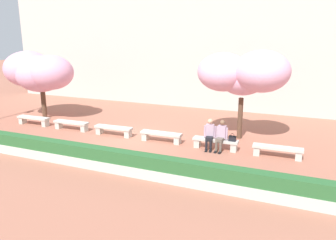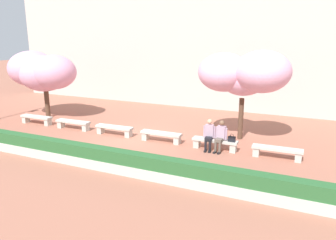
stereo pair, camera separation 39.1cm
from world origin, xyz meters
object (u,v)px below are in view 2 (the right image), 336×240
Objects in this scene: stone_bench_east_end at (215,143)px; stone_bench_near_west at (73,123)px; handbag at (232,139)px; stone_bench_near_east at (161,135)px; stone_bench_center at (114,129)px; stone_bench_west_end at (37,118)px; person_seated_left at (209,133)px; cherry_tree_secondary at (43,71)px; cherry_tree_main at (244,73)px; person_seated_right at (221,135)px; stone_bench_far_east at (277,151)px.

stone_bench_near_west is at bearing 180.00° from stone_bench_east_end.
handbag is (8.22, -0.02, 0.27)m from stone_bench_near_west.
stone_bench_east_end is (2.50, 0.00, 0.00)m from stone_bench_near_east.
stone_bench_near_west is 1.00× the size of stone_bench_near_east.
handbag reaches higher than stone_bench_center.
stone_bench_west_end and stone_bench_east_end have the same top height.
person_seated_left is 0.29× the size of cherry_tree_secondary.
cherry_tree_main is (10.69, 1.82, 2.74)m from stone_bench_west_end.
cherry_tree_main is at bearing 12.53° from stone_bench_near_west.
person_seated_right is 3.03m from cherry_tree_main.
cherry_tree_main is at bearing 9.66° from stone_bench_west_end.
cherry_tree_secondary reaches higher than person_seated_left.
stone_bench_far_east is 13.45m from cherry_tree_secondary.
person_seated_right is (2.75, -0.05, 0.39)m from stone_bench_near_east.
cherry_tree_secondary reaches higher than stone_bench_near_west.
person_seated_left and person_seated_right have the same top height.
stone_bench_west_end and stone_bench_near_west have the same top height.
person_seated_right is at bearing -0.08° from person_seated_left.
cherry_tree_main reaches higher than person_seated_right.
stone_bench_west_end is at bearing 179.70° from person_seated_right.
stone_bench_east_end is (7.51, 0.00, 0.00)m from stone_bench_near_west.
stone_bench_center is at bearing -162.25° from cherry_tree_main.
person_seated_left is (7.26, -0.05, 0.39)m from stone_bench_near_west.
person_seated_right is 0.29× the size of cherry_tree_secondary.
person_seated_right is at bearing -11.95° from stone_bench_east_end.
cherry_tree_secondary is at bearing 172.17° from person_seated_left.
cherry_tree_main reaches higher than person_seated_left.
stone_bench_center is at bearing 179.84° from handbag.
stone_bench_far_east is 1.49× the size of person_seated_right.
handbag reaches higher than stone_bench_near_east.
person_seated_right is at bearing -0.39° from stone_bench_near_west.
cherry_tree_main reaches higher than stone_bench_near_east.
stone_bench_near_east is 1.49× the size of person_seated_left.
stone_bench_near_east is 3.22m from handbag.
cherry_tree_secondary is (-10.42, 1.43, 1.99)m from person_seated_left.
stone_bench_near_west is at bearing 179.59° from person_seated_left.
person_seated_right reaches higher than handbag.
stone_bench_far_east is 0.43× the size of cherry_tree_secondary.
person_seated_left is 0.50m from person_seated_right.
stone_bench_near_east is 4.57m from cherry_tree_main.
person_seated_right reaches higher than stone_bench_far_east.
cherry_tree_secondary is (-3.16, 1.38, 2.38)m from stone_bench_near_west.
stone_bench_center is at bearing 180.00° from stone_bench_near_east.
stone_bench_west_end is 1.49× the size of person_seated_right.
stone_bench_east_end is at bearing -7.37° from cherry_tree_secondary.
cherry_tree_secondary is (-11.34, -0.44, -0.36)m from cherry_tree_main.
cherry_tree_main is at bearing 91.08° from handbag.
cherry_tree_main is at bearing 69.67° from stone_bench_east_end.
stone_bench_west_end and stone_bench_near_east have the same top height.
stone_bench_west_end is at bearing 180.00° from stone_bench_near_west.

